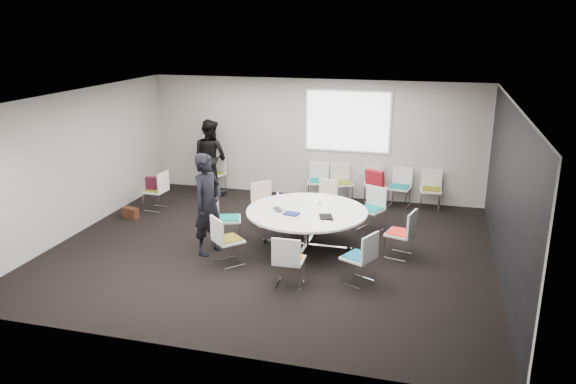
% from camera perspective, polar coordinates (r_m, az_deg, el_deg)
% --- Properties ---
extents(room_shell, '(8.08, 7.08, 2.88)m').
position_cam_1_polar(room_shell, '(10.04, -1.17, 1.59)').
color(room_shell, black).
rests_on(room_shell, ground).
extents(conference_table, '(2.23, 2.23, 0.73)m').
position_cam_1_polar(conference_table, '(10.39, 1.91, -2.86)').
color(conference_table, silver).
rests_on(conference_table, ground).
extents(projection_screen, '(1.90, 0.03, 1.35)m').
position_cam_1_polar(projection_screen, '(13.10, 6.07, 7.14)').
color(projection_screen, white).
rests_on(projection_screen, room_shell).
extents(chair_ring_a, '(0.55, 0.56, 0.88)m').
position_cam_1_polar(chair_ring_a, '(10.26, 11.29, -5.04)').
color(chair_ring_a, silver).
rests_on(chair_ring_a, ground).
extents(chair_ring_b, '(0.61, 0.60, 0.88)m').
position_cam_1_polar(chair_ring_b, '(11.43, 8.38, -2.57)').
color(chair_ring_b, silver).
rests_on(chair_ring_b, ground).
extents(chair_ring_c, '(0.60, 0.59, 0.88)m').
position_cam_1_polar(chair_ring_c, '(11.84, 3.55, -1.73)').
color(chair_ring_c, silver).
rests_on(chair_ring_c, ground).
extents(chair_ring_d, '(0.64, 0.64, 0.88)m').
position_cam_1_polar(chair_ring_d, '(11.64, -2.33, -2.04)').
color(chair_ring_d, silver).
rests_on(chair_ring_d, ground).
extents(chair_ring_e, '(0.58, 0.59, 0.88)m').
position_cam_1_polar(chair_ring_e, '(10.84, -6.06, -3.59)').
color(chair_ring_e, silver).
rests_on(chair_ring_e, ground).
extents(chair_ring_f, '(0.64, 0.64, 0.88)m').
position_cam_1_polar(chair_ring_f, '(9.82, -6.12, -5.80)').
color(chair_ring_f, silver).
rests_on(chair_ring_f, ground).
extents(chair_ring_g, '(0.47, 0.46, 0.88)m').
position_cam_1_polar(chair_ring_g, '(8.99, 0.09, -7.94)').
color(chair_ring_g, silver).
rests_on(chair_ring_g, ground).
extents(chair_ring_h, '(0.60, 0.61, 0.88)m').
position_cam_1_polar(chair_ring_h, '(9.16, 7.19, -7.58)').
color(chair_ring_h, silver).
rests_on(chair_ring_h, ground).
extents(chair_back_a, '(0.49, 0.48, 0.88)m').
position_cam_1_polar(chair_back_a, '(13.28, 3.07, 0.37)').
color(chair_back_a, silver).
rests_on(chair_back_a, ground).
extents(chair_back_b, '(0.60, 0.60, 0.88)m').
position_cam_1_polar(chair_back_b, '(13.18, 5.48, 0.18)').
color(chair_back_b, silver).
rests_on(chair_back_b, ground).
extents(chair_back_c, '(0.57, 0.57, 0.88)m').
position_cam_1_polar(chair_back_c, '(13.08, 8.81, -0.07)').
color(chair_back_c, silver).
rests_on(chair_back_c, ground).
extents(chair_back_d, '(0.53, 0.52, 0.88)m').
position_cam_1_polar(chair_back_d, '(13.04, 11.25, -0.26)').
color(chair_back_d, silver).
rests_on(chair_back_d, ground).
extents(chair_back_e, '(0.47, 0.46, 0.88)m').
position_cam_1_polar(chair_back_e, '(13.01, 14.26, -0.51)').
color(chair_back_e, silver).
rests_on(chair_back_e, ground).
extents(chair_spare_left, '(0.47, 0.48, 0.88)m').
position_cam_1_polar(chair_spare_left, '(12.89, -13.20, -0.58)').
color(chair_spare_left, silver).
rests_on(chair_spare_left, ground).
extents(chair_person_back, '(0.58, 0.57, 0.88)m').
position_cam_1_polar(chair_person_back, '(14.04, -7.51, 1.16)').
color(chair_person_back, silver).
rests_on(chair_person_back, ground).
extents(person_main, '(0.62, 0.78, 1.85)m').
position_cam_1_polar(person_main, '(10.14, -8.16, -1.22)').
color(person_main, black).
rests_on(person_main, ground).
extents(person_back, '(1.09, 0.98, 1.83)m').
position_cam_1_polar(person_back, '(13.74, -7.89, 3.55)').
color(person_back, black).
rests_on(person_back, ground).
extents(laptop, '(0.32, 0.35, 0.02)m').
position_cam_1_polar(laptop, '(10.33, -0.80, -1.79)').
color(laptop, '#333338').
rests_on(laptop, conference_table).
extents(laptop_lid, '(0.15, 0.28, 0.22)m').
position_cam_1_polar(laptop_lid, '(10.50, -0.96, -0.79)').
color(laptop_lid, silver).
rests_on(laptop_lid, conference_table).
extents(notebook_black, '(0.30, 0.35, 0.02)m').
position_cam_1_polar(notebook_black, '(9.98, 3.86, -2.52)').
color(notebook_black, black).
rests_on(notebook_black, conference_table).
extents(tablet_folio, '(0.29, 0.24, 0.03)m').
position_cam_1_polar(tablet_folio, '(10.10, 0.36, -2.22)').
color(tablet_folio, navy).
rests_on(tablet_folio, conference_table).
extents(papers_right, '(0.36, 0.31, 0.00)m').
position_cam_1_polar(papers_right, '(10.45, 5.77, -1.71)').
color(papers_right, white).
rests_on(papers_right, conference_table).
extents(papers_front, '(0.36, 0.32, 0.00)m').
position_cam_1_polar(papers_front, '(10.05, 4.91, -2.44)').
color(papers_front, white).
rests_on(papers_front, conference_table).
extents(cup, '(0.08, 0.08, 0.09)m').
position_cam_1_polar(cup, '(10.62, 3.23, -1.10)').
color(cup, white).
rests_on(cup, conference_table).
extents(phone, '(0.14, 0.07, 0.01)m').
position_cam_1_polar(phone, '(9.85, 4.26, -2.83)').
color(phone, black).
rests_on(phone, conference_table).
extents(maroon_bag, '(0.42, 0.21, 0.28)m').
position_cam_1_polar(maroon_bag, '(12.81, -13.36, 0.89)').
color(maroon_bag, '#431123').
rests_on(maroon_bag, chair_spare_left).
extents(brown_bag, '(0.39, 0.24, 0.24)m').
position_cam_1_polar(brown_bag, '(12.51, -15.72, -2.07)').
color(brown_bag, '#3C1D13').
rests_on(brown_bag, ground).
extents(red_jacket, '(0.47, 0.32, 0.36)m').
position_cam_1_polar(red_jacket, '(12.75, 8.80, 1.46)').
color(red_jacket, '#AB1522').
rests_on(red_jacket, chair_back_c).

